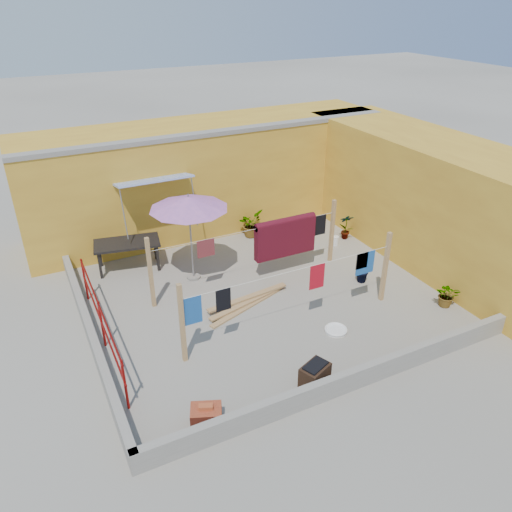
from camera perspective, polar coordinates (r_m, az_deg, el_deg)
name	(u,v)px	position (r m, az deg, el deg)	size (l,w,h in m)	color
ground	(263,296)	(12.26, 0.79, -4.65)	(80.00, 80.00, 0.00)	#9E998E
wall_back	(208,174)	(15.63, -5.53, 9.26)	(11.00, 3.27, 3.21)	gold
wall_right	(434,200)	(14.43, 19.63, 6.04)	(2.40, 9.00, 3.20)	gold
parapet_front	(351,380)	(9.74, 10.79, -13.73)	(8.30, 0.16, 0.44)	gray
parapet_left	(91,335)	(11.19, -18.32, -8.54)	(0.16, 7.30, 0.44)	gray
red_railing	(101,317)	(10.76, -17.33, -6.71)	(0.05, 4.20, 1.10)	maroon
clothesline_rig	(283,244)	(12.53, 3.11, 1.41)	(5.09, 2.35, 1.80)	tan
patio_umbrella	(189,203)	(12.19, -7.72, 5.99)	(2.55, 2.55, 2.33)	gray
outdoor_table	(127,245)	(13.56, -14.53, 1.27)	(1.81, 1.14, 0.79)	black
brick_stack	(206,417)	(9.00, -5.69, -17.80)	(0.64, 0.56, 0.46)	#983523
lumber_pile	(247,302)	(11.92, -1.04, -5.31)	(2.30, 0.91, 0.14)	tan
brazier	(315,375)	(9.69, 6.73, -13.40)	(0.66, 0.56, 0.51)	#311C13
white_basin	(336,330)	(11.20, 9.11, -8.34)	(0.51, 0.51, 0.09)	white
water_jug_a	(335,241)	(14.82, 9.03, 1.75)	(0.20, 0.20, 0.31)	white
water_jug_b	(293,239)	(14.80, 4.25, 2.00)	(0.20, 0.20, 0.31)	white
green_hose	(305,240)	(14.95, 5.58, 1.79)	(0.50, 0.50, 0.07)	#1A751E
plant_back_a	(251,224)	(15.07, -0.63, 3.70)	(0.72, 0.63, 0.80)	#255D1A
plant_back_b	(291,226)	(15.13, 4.02, 3.39)	(0.35, 0.35, 0.63)	#255D1A
plant_right_a	(346,226)	(15.14, 10.25, 3.36)	(0.42, 0.29, 0.80)	#255D1A
plant_right_b	(363,270)	(12.94, 12.17, -1.62)	(0.39, 0.31, 0.70)	#255D1A
plant_right_c	(447,295)	(12.59, 21.04, -4.19)	(0.54, 0.47, 0.60)	#255D1A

